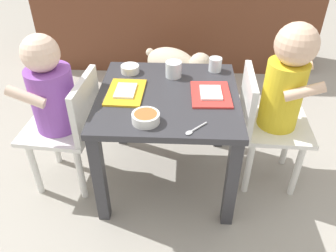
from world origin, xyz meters
TOP-DOWN VIEW (x-y plane):
  - ground_plane at (0.00, 0.00)m, footprint 7.00×7.00m
  - dining_table at (0.00, 0.00)m, footprint 0.55×0.55m
  - seated_child_left at (-0.44, -0.03)m, footprint 0.30×0.30m
  - seated_child_right at (0.44, 0.02)m, footprint 0.29×0.29m
  - dog at (0.02, 0.70)m, footprint 0.42×0.32m
  - food_tray_left at (-0.17, -0.00)m, footprint 0.15×0.21m
  - food_tray_right at (0.17, -0.00)m, footprint 0.16×0.20m
  - water_cup_left at (0.02, 0.15)m, footprint 0.07×0.07m
  - water_cup_right at (0.19, 0.21)m, footprint 0.06×0.06m
  - veggie_bowl_far at (-0.17, 0.18)m, footprint 0.08×0.08m
  - veggie_bowl_near at (-0.07, -0.19)m, footprint 0.10×0.10m
  - spoon_by_left_tray at (0.10, -0.23)m, footprint 0.08×0.08m

SIDE VIEW (x-z plane):
  - ground_plane at x=0.00m, z-range 0.00..0.00m
  - dog at x=0.02m, z-range 0.05..0.39m
  - dining_table at x=0.00m, z-range 0.14..0.58m
  - seated_child_left at x=-0.44m, z-range 0.09..0.78m
  - spoon_by_left_tray at x=0.10m, z-range 0.44..0.45m
  - food_tray_right at x=0.17m, z-range 0.44..0.45m
  - food_tray_left at x=-0.17m, z-range 0.44..0.45m
  - veggie_bowl_far at x=-0.17m, z-range 0.44..0.47m
  - veggie_bowl_near at x=-0.07m, z-range 0.44..0.48m
  - seated_child_right at x=0.44m, z-range 0.10..0.82m
  - water_cup_right at x=0.19m, z-range 0.44..0.50m
  - water_cup_left at x=0.02m, z-range 0.44..0.50m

